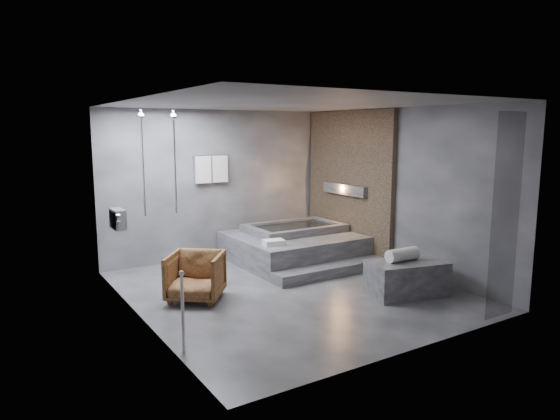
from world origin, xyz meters
TOP-DOWN VIEW (x-y plane):
  - room at (0.40, 0.24)m, footprint 5.00×5.04m
  - tub_deck at (1.05, 1.45)m, footprint 2.20×2.00m
  - tub_step at (1.05, 0.27)m, footprint 2.20×0.36m
  - concrete_bench at (1.38, -1.11)m, footprint 1.24×0.86m
  - driftwood_chair at (-1.37, 0.34)m, footprint 1.06×1.06m
  - rolled_towel at (1.34, -1.04)m, footprint 0.54×0.21m
  - deck_towel at (0.28, 0.88)m, footprint 0.38×0.31m

SIDE VIEW (x-z plane):
  - tub_step at x=1.05m, z-range 0.00..0.18m
  - tub_deck at x=1.05m, z-range 0.00..0.50m
  - concrete_bench at x=1.38m, z-range 0.00..0.51m
  - driftwood_chair at x=-1.37m, z-range 0.00..0.70m
  - deck_towel at x=0.28m, z-range 0.50..0.59m
  - rolled_towel at x=1.34m, z-range 0.51..0.70m
  - room at x=0.40m, z-range 0.32..3.14m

